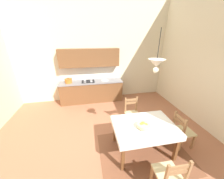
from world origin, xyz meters
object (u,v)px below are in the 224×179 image
Objects in this scene: pendant_lamp at (157,63)px; dining_table at (144,129)px; dining_chair_kitchen_side at (132,113)px; dining_chair_camera_side at (169,176)px; dining_chair_window_side at (182,131)px; fruit_bowl at (143,125)px; kitchen_cabinetry at (91,82)px.

dining_table is at bearing -159.37° from pendant_lamp.
dining_chair_kitchen_side is (0.06, 0.94, -0.19)m from dining_table.
dining_chair_camera_side is 1.00× the size of dining_chair_kitchen_side.
dining_chair_window_side is at bearing -2.35° from dining_table.
dining_table is 1.53× the size of dining_chair_window_side.
kitchen_cabinetry is at bearing 108.51° from fruit_bowl.
dining_chair_camera_side and dining_chair_kitchen_side have the same top height.
kitchen_cabinetry is 1.83× the size of dining_table.
kitchen_cabinetry reaches higher than dining_chair_window_side.
dining_chair_camera_side is at bearing -83.59° from fruit_bowl.
dining_table is 1.77× the size of pendant_lamp.
fruit_bowl reaches higher than dining_table.
dining_chair_window_side and dining_chair_camera_side have the same top height.
pendant_lamp is at bearing -67.70° from kitchen_cabinetry.
dining_chair_window_side and dining_chair_kitchen_side have the same top height.
dining_chair_window_side is 1.15m from fruit_bowl.
dining_chair_kitchen_side is at bearing 82.90° from fruit_bowl.
dining_chair_kitchen_side is at bearing 89.26° from dining_chair_camera_side.
dining_chair_window_side is (1.03, -0.04, -0.19)m from dining_table.
dining_chair_window_side is 1.94m from pendant_lamp.
pendant_lamp is at bearing 174.62° from dining_chair_window_side.
dining_chair_window_side is (2.10, -2.98, -0.41)m from kitchen_cabinetry.
fruit_bowl is (-0.13, -1.01, 0.37)m from dining_chair_kitchen_side.
dining_chair_window_side is 3.10× the size of fruit_bowl.
dining_table is 1.05m from dining_chair_window_side.
dining_chair_kitchen_side is at bearing -60.47° from kitchen_cabinetry.
dining_chair_camera_side is (1.11, -3.91, -0.41)m from kitchen_cabinetry.
dining_chair_camera_side is at bearing -74.16° from kitchen_cabinetry.
kitchen_cabinetry is 3.17m from fruit_bowl.
dining_chair_window_side is at bearing 43.05° from dining_chair_camera_side.
pendant_lamp is at bearing 32.28° from fruit_bowl.
kitchen_cabinetry is 4.08m from dining_chair_camera_side.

